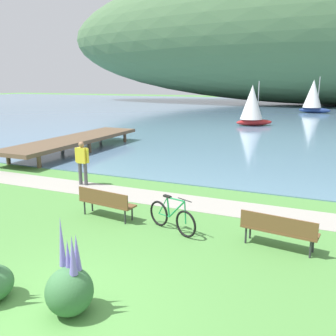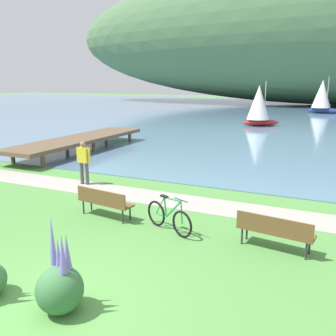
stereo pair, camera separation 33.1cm
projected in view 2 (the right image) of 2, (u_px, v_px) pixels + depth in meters
The scene contains 11 objects.
ground_plane at pixel (48, 309), 6.46m from camera, with size 200.00×200.00×0.00m, color #518E42.
bay_water at pixel (302, 111), 49.20m from camera, with size 180.00×80.00×0.04m, color #5B7F9E.
shoreline_path at pixel (185, 202), 12.17m from camera, with size 60.00×1.50×0.01m, color #A39E93.
park_bench_near_camera at pixel (275, 230), 8.60m from camera, with size 1.85×0.71×0.88m.
park_bench_further_along at pixel (104, 201), 10.69m from camera, with size 1.85×0.70×0.88m.
bicycle_leaning_near_bench at pixel (169, 217), 9.73m from camera, with size 1.64×0.78×1.01m.
person_at_shoreline at pixel (84, 160), 14.07m from camera, with size 0.61×0.24×1.71m.
echium_bush_beside_closest at pixel (60, 286), 6.28m from camera, with size 0.83×0.83×1.71m.
sailboat_nearest_to_shore at pixel (259, 105), 32.42m from camera, with size 3.36×2.83×3.96m.
sailboat_mid_bay at pixel (322, 96), 45.74m from camera, with size 3.96×2.54×4.53m.
pier_dock at pixel (80, 139), 20.93m from camera, with size 2.40×10.00×0.80m.
Camera 2 is at (4.34, -4.28, 3.93)m, focal length 38.84 mm.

